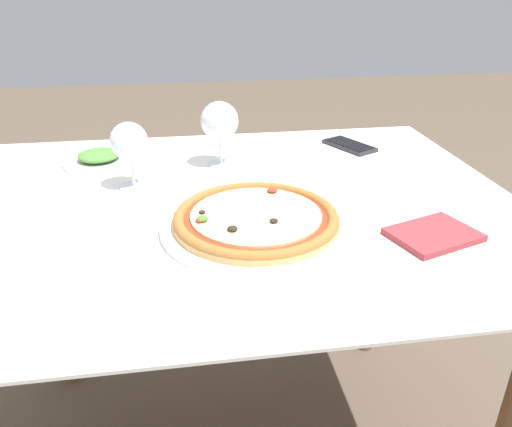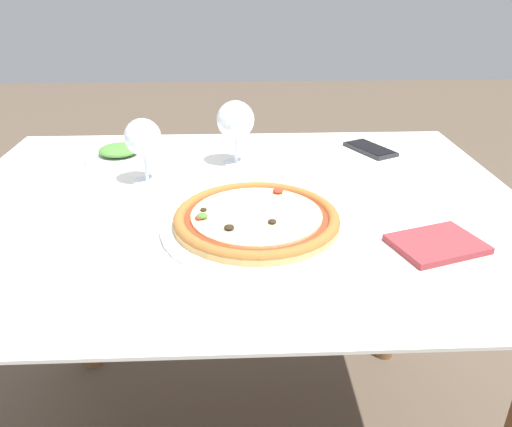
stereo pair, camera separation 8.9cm
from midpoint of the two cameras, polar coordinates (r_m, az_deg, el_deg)
dining_table at (r=1.09m, az=0.19°, el=-3.20°), size 1.21×0.93×0.76m
pizza_plate at (r=0.93m, az=2.75°, el=-0.80°), size 0.36×0.36×0.04m
fork at (r=1.03m, az=-15.96°, el=0.24°), size 0.05×0.17×0.00m
wine_glass_far_left at (r=1.21m, az=-0.17°, el=10.51°), size 0.09×0.09×0.16m
wine_glass_far_right at (r=1.12m, az=-10.63°, el=8.38°), size 0.08×0.08×0.15m
cell_phone at (r=1.38m, az=14.71°, el=7.11°), size 0.13×0.16×0.01m
side_plate at (r=1.32m, az=-13.52°, el=6.66°), size 0.18×0.18×0.03m
napkin_folded at (r=0.94m, az=22.52°, el=-3.32°), size 0.18×0.15×0.01m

